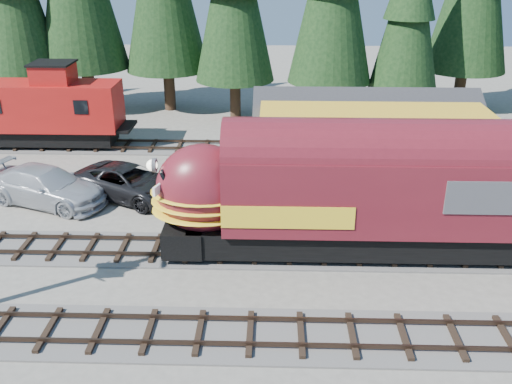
{
  "coord_description": "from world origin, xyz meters",
  "views": [
    {
      "loc": [
        -5.28,
        -18.39,
        12.8
      ],
      "look_at": [
        -5.97,
        4.0,
        2.96
      ],
      "focal_mm": 40.0,
      "sensor_mm": 36.0,
      "label": 1
    }
  ],
  "objects_px": {
    "depot": "(372,144)",
    "caboose": "(44,109)",
    "locomotive": "(346,198)",
    "pickup_truck_a": "(129,182)",
    "pickup_truck_b": "(46,186)"
  },
  "relations": [
    {
      "from": "depot",
      "to": "caboose",
      "type": "relative_size",
      "value": 1.26
    },
    {
      "from": "depot",
      "to": "pickup_truck_b",
      "type": "height_order",
      "value": "depot"
    },
    {
      "from": "caboose",
      "to": "pickup_truck_b",
      "type": "xyz_separation_m",
      "value": [
        3.28,
        -9.09,
        -1.64
      ]
    },
    {
      "from": "locomotive",
      "to": "pickup_truck_b",
      "type": "relative_size",
      "value": 2.58
    },
    {
      "from": "locomotive",
      "to": "depot",
      "type": "bearing_deg",
      "value": 72.12
    },
    {
      "from": "caboose",
      "to": "pickup_truck_a",
      "type": "distance_m",
      "value": 11.25
    },
    {
      "from": "depot",
      "to": "pickup_truck_a",
      "type": "relative_size",
      "value": 1.99
    },
    {
      "from": "pickup_truck_a",
      "to": "pickup_truck_b",
      "type": "bearing_deg",
      "value": 127.92
    },
    {
      "from": "locomotive",
      "to": "pickup_truck_b",
      "type": "xyz_separation_m",
      "value": [
        -15.11,
        4.91,
        -1.76
      ]
    },
    {
      "from": "locomotive",
      "to": "caboose",
      "type": "xyz_separation_m",
      "value": [
        -18.39,
        14.0,
        -0.12
      ]
    },
    {
      "from": "depot",
      "to": "caboose",
      "type": "xyz_separation_m",
      "value": [
        -20.49,
        7.5,
        -0.34
      ]
    },
    {
      "from": "locomotive",
      "to": "pickup_truck_b",
      "type": "bearing_deg",
      "value": 161.98
    },
    {
      "from": "locomotive",
      "to": "pickup_truck_a",
      "type": "height_order",
      "value": "locomotive"
    },
    {
      "from": "locomotive",
      "to": "caboose",
      "type": "height_order",
      "value": "caboose"
    },
    {
      "from": "pickup_truck_b",
      "to": "locomotive",
      "type": "bearing_deg",
      "value": -88.09
    }
  ]
}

